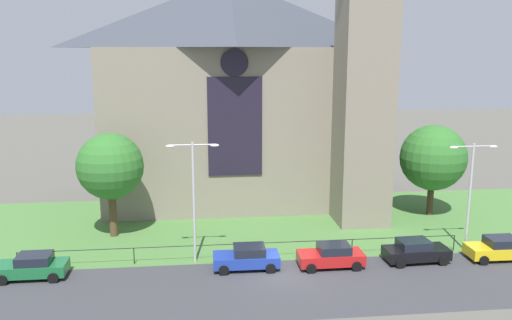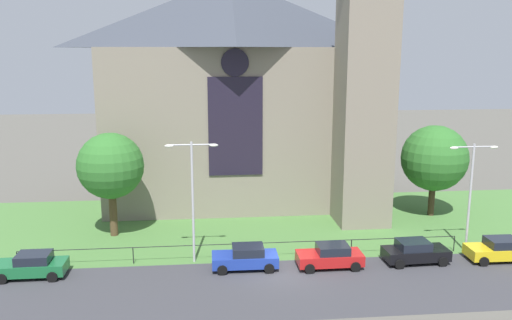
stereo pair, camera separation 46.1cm
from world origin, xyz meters
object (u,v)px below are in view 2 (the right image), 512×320
object	(u,v)px
church_building	(240,90)
parked_car_red	(330,256)
streetlamp_far	(471,183)
parked_car_green	(32,265)
parked_car_yellow	(500,250)
tree_right_far	(434,158)
parked_car_black	(415,252)
tree_left_near	(111,166)
streetlamp_near	(192,186)
parked_car_blue	(246,257)

from	to	relation	value
church_building	parked_car_red	xyz separation A→B (m)	(4.63, -16.24, -9.53)
church_building	streetlamp_far	world-z (taller)	church_building
parked_car_green	parked_car_red	size ratio (longest dim) A/B	1.00
parked_car_red	parked_car_yellow	world-z (taller)	same
church_building	tree_right_far	distance (m)	17.78
parked_car_black	parked_car_green	bearing A→B (deg)	177.40
tree_left_near	streetlamp_near	world-z (taller)	streetlamp_near
parked_car_black	church_building	bearing A→B (deg)	120.61
parked_car_green	parked_car_blue	world-z (taller)	same
church_building	streetlamp_far	size ratio (longest dim) A/B	3.42
church_building	parked_car_green	size ratio (longest dim) A/B	6.18
tree_left_near	parked_car_yellow	bearing A→B (deg)	-15.93
tree_right_far	parked_car_red	size ratio (longest dim) A/B	1.83
streetlamp_near	parked_car_green	bearing A→B (deg)	-171.98
tree_left_near	parked_car_blue	world-z (taller)	tree_left_near
streetlamp_far	parked_car_red	size ratio (longest dim) A/B	1.81
tree_right_far	parked_car_blue	distance (m)	19.66
streetlamp_near	streetlamp_far	xyz separation A→B (m)	(18.79, -0.00, -0.26)
streetlamp_near	tree_left_near	bearing A→B (deg)	136.58
church_building	parked_car_green	world-z (taller)	church_building
streetlamp_near	parked_car_blue	xyz separation A→B (m)	(3.30, -1.42, -4.40)
streetlamp_far	parked_car_green	xyz separation A→B (m)	(-28.71, -1.40, -4.15)
tree_right_far	parked_car_yellow	distance (m)	10.84
parked_car_red	church_building	bearing A→B (deg)	-74.31
parked_car_green	parked_car_blue	distance (m)	13.21
tree_right_far	parked_car_black	bearing A→B (deg)	-118.84
parked_car_blue	streetlamp_far	bearing A→B (deg)	-174.17
tree_right_far	streetlamp_far	size ratio (longest dim) A/B	1.01
tree_right_far	parked_car_red	distance (m)	15.53
parked_car_blue	tree_right_far	bearing A→B (deg)	-149.14
parked_car_red	tree_right_far	bearing A→B (deg)	-138.36
parked_car_green	parked_car_blue	bearing A→B (deg)	179.70
parked_car_blue	parked_car_yellow	size ratio (longest dim) A/B	1.00
parked_car_blue	church_building	bearing A→B (deg)	-92.36
parked_car_blue	parked_car_red	xyz separation A→B (m)	(5.45, -0.30, 0.00)
tree_left_near	parked_car_green	size ratio (longest dim) A/B	1.86
tree_right_far	parked_car_yellow	bearing A→B (deg)	-88.02
church_building	parked_car_black	bearing A→B (deg)	-57.11
tree_left_near	parked_car_blue	xyz separation A→B (m)	(9.42, -7.21, -4.61)
parked_car_black	parked_car_yellow	distance (m)	5.74
parked_car_blue	parked_car_green	bearing A→B (deg)	0.47
streetlamp_near	streetlamp_far	size ratio (longest dim) A/B	1.06
parked_car_green	parked_car_blue	xyz separation A→B (m)	(13.21, -0.03, 0.00)
parked_car_red	streetlamp_far	bearing A→B (deg)	-170.49
streetlamp_near	parked_car_black	distance (m)	15.23
tree_right_far	tree_left_near	size ratio (longest dim) A/B	0.98
streetlamp_near	streetlamp_far	distance (m)	18.79
parked_car_green	parked_car_red	distance (m)	18.67
tree_right_far	streetlamp_near	bearing A→B (deg)	-157.45
parked_car_red	parked_car_yellow	bearing A→B (deg)	179.72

